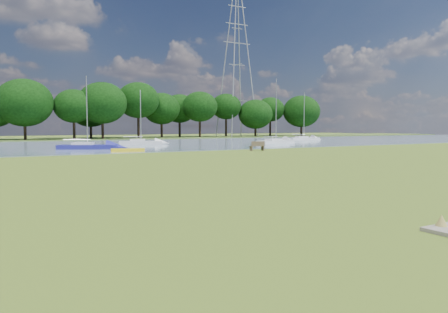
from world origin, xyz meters
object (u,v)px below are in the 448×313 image
sailboat_3 (304,138)px  sailboat_0 (140,141)px  sailboat_1 (276,141)px  riverbank_bench (257,146)px  pylon (237,43)px  kayak (128,150)px  sailboat_2 (87,145)px

sailboat_3 → sailboat_0: bearing=-173.2°
sailboat_1 → riverbank_bench: bearing=-145.3°
riverbank_bench → sailboat_3: sailboat_3 is taller
sailboat_1 → pylon: bearing=54.0°
kayak → sailboat_2: 7.54m
sailboat_2 → sailboat_3: bearing=38.7°
kayak → sailboat_1: sailboat_1 is taller
riverbank_bench → sailboat_2: (-15.23, 11.87, -0.02)m
kayak → sailboat_0: sailboat_0 is taller
sailboat_1 → kayak: bearing=-173.7°
sailboat_2 → sailboat_3: size_ratio=0.96×
kayak → sailboat_0: 17.03m
sailboat_1 → sailboat_2: sailboat_1 is taller
sailboat_0 → sailboat_3: 31.55m
kayak → pylon: size_ratio=0.09×
sailboat_3 → kayak: bearing=-152.2°
riverbank_bench → pylon: bearing=62.5°
riverbank_bench → sailboat_3: 33.88m
pylon → sailboat_3: 36.20m
pylon → riverbank_bench: bearing=-120.0°
riverbank_bench → sailboat_1: size_ratio=0.18×
sailboat_0 → riverbank_bench: bearing=-52.0°
sailboat_1 → sailboat_3: (13.32, 9.20, 0.01)m
riverbank_bench → sailboat_0: bearing=108.7°
kayak → sailboat_3: 42.19m
sailboat_0 → sailboat_3: bearing=25.2°
sailboat_0 → sailboat_3: (31.50, 1.87, 0.01)m
riverbank_bench → sailboat_1: (12.30, 12.97, -0.01)m
sailboat_0 → pylon: bearing=62.7°
riverbank_bench → sailboat_3: (25.62, 22.17, 0.00)m
kayak → sailboat_1: 26.41m
sailboat_2 → pylon: bearing=65.6°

